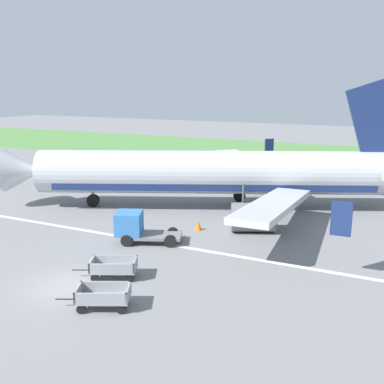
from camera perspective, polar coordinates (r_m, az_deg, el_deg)
name	(u,v)px	position (r m, az deg, el deg)	size (l,w,h in m)	color
ground_plane	(66,286)	(25.69, -15.43, -11.22)	(220.00, 220.00, 0.00)	slate
grass_strip	(299,154)	(72.93, 13.23, 4.59)	(220.00, 28.00, 0.06)	#518442
apron_stripe	(146,241)	(31.69, -5.76, -6.07)	(120.00, 0.36, 0.01)	silver
airplane	(225,173)	(39.34, 4.10, 2.34)	(35.69, 29.26, 11.34)	#B2B7BC
baggage_cart_nearest	(103,296)	(22.71, -11.04, -12.65)	(3.52, 2.34, 1.07)	gray
baggage_cart_second_in_row	(113,267)	(25.91, -9.79, -9.26)	(3.52, 2.34, 1.07)	gray
service_truck_beside_carts	(136,227)	(31.18, -6.97, -4.31)	(4.77, 3.45, 2.10)	slate
traffic_cone_near_plane	(198,225)	(33.73, 0.79, -4.18)	(0.54, 0.54, 0.71)	orange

